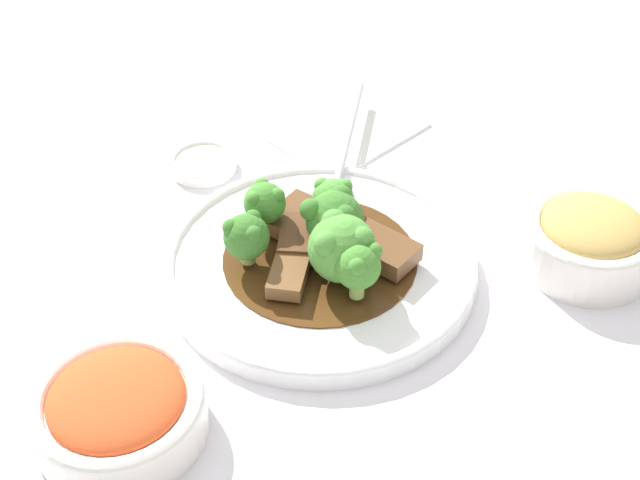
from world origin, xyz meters
The scene contains 17 objects.
ground_plane centered at (0.00, 0.00, 0.00)m, with size 4.00×4.00×0.00m, color silver.
main_plate centered at (0.00, 0.00, 0.01)m, with size 0.25×0.25×0.02m.
beef_strip_0 centered at (0.01, -0.02, 0.03)m, with size 0.06×0.05×0.02m.
beef_strip_1 centered at (-0.01, -0.05, 0.03)m, with size 0.06×0.03×0.01m.
beef_strip_2 centered at (0.03, 0.00, 0.03)m, with size 0.07×0.06×0.01m.
beef_strip_3 centered at (-0.03, 0.03, 0.03)m, with size 0.04×0.07×0.02m.
broccoli_floret_0 centered at (0.01, -0.05, 0.05)m, with size 0.03×0.03×0.05m.
broccoli_floret_1 centered at (-0.04, -0.02, 0.04)m, with size 0.04×0.04×0.04m.
broccoli_floret_2 centered at (0.05, -0.03, 0.05)m, with size 0.04×0.04×0.04m.
broccoli_floret_3 centered at (0.01, 0.03, 0.05)m, with size 0.05×0.05×0.05m.
broccoli_floret_4 centered at (0.01, 0.05, 0.05)m, with size 0.04×0.04×0.05m.
broccoli_floret_5 centered at (-0.02, 0.00, 0.05)m, with size 0.05×0.05×0.05m.
serving_spoon centered at (-0.07, -0.05, 0.03)m, with size 0.20×0.16×0.01m.
side_bowl_kimchi centered at (0.21, 0.02, 0.02)m, with size 0.12×0.12×0.04m.
side_bowl_appetizer centered at (-0.16, 0.14, 0.03)m, with size 0.11×0.11×0.05m.
sauce_dish centered at (-0.02, -0.18, 0.01)m, with size 0.06×0.06×0.01m.
paper_napkin centered at (-0.16, -0.13, 0.00)m, with size 0.14×0.10×0.01m.
Camera 1 is at (0.37, 0.39, 0.49)m, focal length 50.00 mm.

